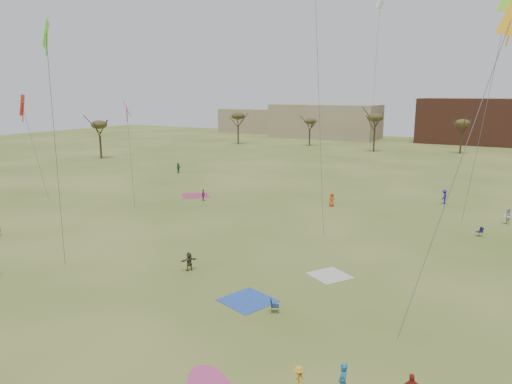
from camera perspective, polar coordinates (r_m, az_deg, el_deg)
The scene contains 19 objects.
ground at distance 31.20m, azimuth -11.39°, elevation -13.96°, with size 260.00×260.00×0.00m, color #425B1C.
flyer_near_right at distance 22.90m, azimuth 10.42°, elevation -21.64°, with size 0.66×0.43×1.81m, color #216699.
spectator_fore_c at distance 37.18m, azimuth -8.08°, elevation -8.28°, with size 1.36×0.43×1.47m, color #504A39.
flyer_mid_b at distance 23.13m, azimuth 5.17°, elevation -21.70°, with size 0.91×0.52×1.41m, color gold.
spectator_mid_d at distance 60.42m, azimuth -6.38°, elevation -0.35°, with size 0.87×0.36×1.49m, color #AC479D.
spectator_mid_e at distance 55.71m, azimuth 28.11°, elevation -2.60°, with size 0.87×0.68×1.79m, color silver.
flyer_far_a at distance 82.21m, azimuth -9.35°, elevation 2.89°, with size 1.56×0.50×1.68m, color #236941.
flyer_far_b at distance 57.75m, azimuth 9.13°, elevation -0.93°, with size 0.80×0.52×1.63m, color #CB5422.
flyer_far_c at distance 62.68m, azimuth 21.76°, elevation -0.54°, with size 1.17×0.67×1.82m, color #2C2096.
blanket_blue at distance 32.05m, azimuth -1.02°, elevation -12.98°, with size 3.05×3.05×0.03m, color #2951B4.
blanket_cream at distance 36.49m, azimuth 8.89°, elevation -9.93°, with size 2.64×2.64×0.03m, color beige.
blanket_plum at distance 63.71m, azimuth -7.30°, elevation -0.42°, with size 3.49×3.49×0.03m, color #AA345B.
camp_chair_center at distance 30.46m, azimuth 2.27°, elevation -13.84°, with size 0.71×0.69×0.87m.
camp_chair_right at distance 50.22m, azimuth 25.34°, elevation -4.55°, with size 0.74×0.74×0.87m.
kites_aloft at distance 52.50m, azimuth 9.54°, elevation 21.48°, with size 71.15×76.67×27.90m.
tree_line at distance 102.51m, azimuth 17.75°, elevation 7.76°, with size 117.44×49.32×8.91m.
building_tan at distance 146.40m, azimuth 8.32°, elevation 8.45°, with size 32.00×14.00×10.00m, color #937F60.
building_brick at distance 141.74m, azimuth 24.46°, elevation 7.82°, with size 26.00×16.00×12.00m, color brown.
building_tan_west at distance 165.93m, azimuth -0.54°, elevation 8.62°, with size 20.00×12.00×8.00m, color #937F60.
Camera 1 is at (18.88, -20.86, 13.48)m, focal length 33.15 mm.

